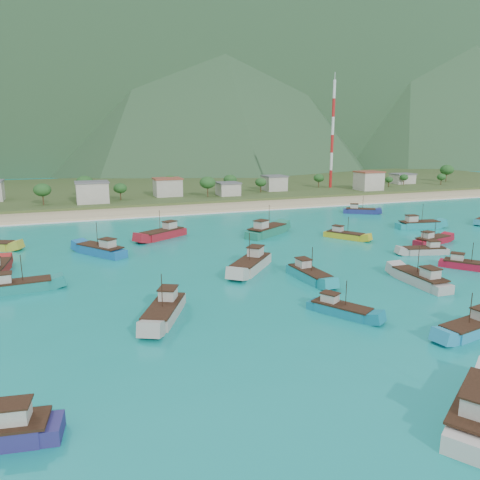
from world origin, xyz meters
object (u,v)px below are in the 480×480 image
object	(u,v)px
boat_13	(418,225)
boat_14	(309,275)
boat_3	(251,265)
boat_10	(467,266)
boat_9	(420,280)
radio_tower	(332,135)
boat_1	(472,329)
boat_17	(18,287)
boat_4	(340,310)
boat_27	(360,211)
boat_6	(345,236)
boat_18	(101,251)
boat_16	(432,241)
boat_25	(267,231)
boat_0	(165,312)
boat_11	(480,412)
boat_12	(163,234)
boat_23	(425,251)

from	to	relation	value
boat_13	boat_14	size ratio (longest dim) A/B	1.12
boat_14	boat_3	bearing A→B (deg)	-53.96
boat_10	boat_14	xyz separation A→B (m)	(-30.37, 4.46, 0.15)
boat_9	radio_tower	bearing A→B (deg)	66.15
boat_1	boat_14	distance (m)	28.12
boat_17	boat_4	bearing A→B (deg)	54.46
boat_4	boat_14	world-z (taller)	boat_14
boat_14	boat_27	bearing A→B (deg)	-134.20
boat_6	boat_18	xyz separation A→B (m)	(-55.59, 4.09, 0.25)
boat_6	boat_9	size ratio (longest dim) A/B	0.85
boat_16	boat_25	xyz separation A→B (m)	(-31.45, 21.48, 0.35)
radio_tower	boat_14	xyz separation A→B (m)	(-70.82, -110.23, -23.31)
boat_3	boat_27	world-z (taller)	boat_3
radio_tower	boat_10	distance (m)	123.86
radio_tower	boat_10	bearing A→B (deg)	-109.43
boat_4	boat_14	bearing A→B (deg)	-133.77
boat_3	radio_tower	bearing A→B (deg)	-85.82
boat_1	boat_18	distance (m)	69.39
boat_25	boat_3	bearing A→B (deg)	-62.46
boat_4	boat_6	size ratio (longest dim) A/B	0.96
boat_6	boat_1	bearing A→B (deg)	41.06
boat_0	boat_10	distance (m)	57.08
boat_6	boat_16	xyz separation A→B (m)	(15.44, -11.80, 0.04)
boat_3	boat_4	size ratio (longest dim) A/B	1.30
boat_4	boat_18	distance (m)	53.50
boat_6	boat_9	xyz separation A→B (m)	(-7.82, -34.64, 0.18)
boat_17	boat_27	xyz separation A→B (m)	(94.30, 44.79, -0.08)
boat_3	boat_13	bearing A→B (deg)	-117.91
boat_11	boat_10	bearing A→B (deg)	101.78
boat_18	boat_25	distance (m)	39.97
radio_tower	boat_0	world-z (taller)	radio_tower
boat_27	boat_4	bearing A→B (deg)	-4.98
boat_10	boat_17	distance (m)	77.83
boat_12	boat_13	xyz separation A→B (m)	(65.60, -11.59, -0.08)
boat_1	boat_18	world-z (taller)	boat_18
boat_11	boat_25	size ratio (longest dim) A/B	0.94
boat_23	boat_16	bearing A→B (deg)	-35.73
boat_6	boat_12	xyz separation A→B (m)	(-40.44, 15.46, 0.28)
boat_14	radio_tower	bearing A→B (deg)	-125.73
boat_0	boat_12	bearing A→B (deg)	-74.83
boat_11	boat_13	size ratio (longest dim) A/B	1.04
boat_0	boat_27	xyz separation A→B (m)	(74.83, 63.55, -0.17)
boat_3	boat_18	distance (m)	32.52
boat_12	boat_18	xyz separation A→B (m)	(-15.15, -11.38, -0.04)
radio_tower	boat_6	xyz separation A→B (m)	(-47.18, -84.56, -23.41)
boat_6	boat_14	xyz separation A→B (m)	(-23.64, -25.67, 0.10)
radio_tower	boat_1	world-z (taller)	radio_tower
boat_10	boat_12	bearing A→B (deg)	-82.48
boat_13	boat_11	bearing A→B (deg)	-28.75
boat_12	boat_16	xyz separation A→B (m)	(55.87, -27.26, -0.24)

